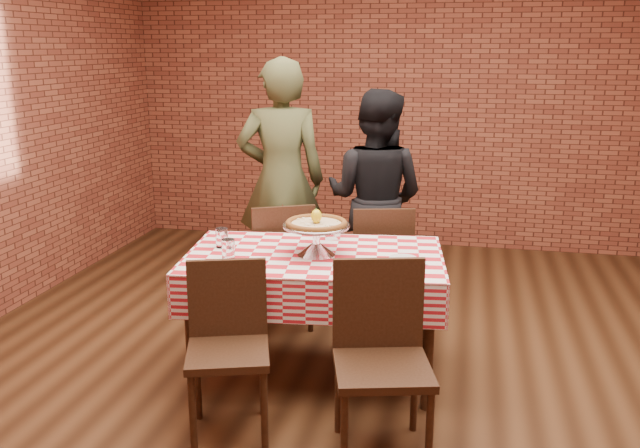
# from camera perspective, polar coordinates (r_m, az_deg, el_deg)

# --- Properties ---
(ground) EXTENTS (6.00, 6.00, 0.00)m
(ground) POSITION_cam_1_polar(r_m,az_deg,el_deg) (4.18, 3.62, -12.91)
(ground) COLOR black
(ground) RESTS_ON ground
(back_wall) EXTENTS (5.50, 0.00, 5.50)m
(back_wall) POSITION_cam_1_polar(r_m,az_deg,el_deg) (6.70, 7.78, 10.42)
(back_wall) COLOR brown
(back_wall) RESTS_ON ground
(table) EXTENTS (1.56, 1.04, 0.75)m
(table) POSITION_cam_1_polar(r_m,az_deg,el_deg) (4.11, -0.47, -7.63)
(table) COLOR #362114
(table) RESTS_ON ground
(tablecloth) EXTENTS (1.60, 1.08, 0.25)m
(tablecloth) POSITION_cam_1_polar(r_m,az_deg,el_deg) (4.01, -0.48, -4.24)
(tablecloth) COLOR red
(tablecloth) RESTS_ON table
(pizza_stand) EXTENTS (0.40, 0.40, 0.18)m
(pizza_stand) POSITION_cam_1_polar(r_m,az_deg,el_deg) (3.94, -0.31, -1.32)
(pizza_stand) COLOR silver
(pizza_stand) RESTS_ON tablecloth
(pizza) EXTENTS (0.36, 0.36, 0.03)m
(pizza) POSITION_cam_1_polar(r_m,az_deg,el_deg) (3.92, -0.31, -0.00)
(pizza) COLOR #C7B58C
(pizza) RESTS_ON pizza_stand
(lemon) EXTENTS (0.06, 0.06, 0.08)m
(lemon) POSITION_cam_1_polar(r_m,az_deg,el_deg) (3.91, -0.31, 0.65)
(lemon) COLOR yellow
(lemon) RESTS_ON pizza
(water_glass_left) EXTENTS (0.08, 0.08, 0.12)m
(water_glass_left) POSITION_cam_1_polar(r_m,az_deg,el_deg) (3.90, -7.65, -2.11)
(water_glass_left) COLOR white
(water_glass_left) RESTS_ON tablecloth
(water_glass_right) EXTENTS (0.08, 0.08, 0.12)m
(water_glass_right) POSITION_cam_1_polar(r_m,az_deg,el_deg) (4.13, -8.18, -1.14)
(water_glass_right) COLOR white
(water_glass_right) RESTS_ON tablecloth
(side_plate) EXTENTS (0.18, 0.18, 0.01)m
(side_plate) POSITION_cam_1_polar(r_m,az_deg,el_deg) (3.90, 6.94, -2.89)
(side_plate) COLOR white
(side_plate) RESTS_ON tablecloth
(sweetener_packet_a) EXTENTS (0.06, 0.05, 0.00)m
(sweetener_packet_a) POSITION_cam_1_polar(r_m,az_deg,el_deg) (3.79, 7.50, -3.50)
(sweetener_packet_a) COLOR white
(sweetener_packet_a) RESTS_ON tablecloth
(sweetener_packet_b) EXTENTS (0.05, 0.04, 0.00)m
(sweetener_packet_b) POSITION_cam_1_polar(r_m,az_deg,el_deg) (3.84, 8.59, -3.29)
(sweetener_packet_b) COLOR white
(sweetener_packet_b) RESTS_ON tablecloth
(condiment_caddy) EXTENTS (0.11, 0.10, 0.13)m
(condiment_caddy) POSITION_cam_1_polar(r_m,az_deg,el_deg) (4.27, 1.03, -0.39)
(condiment_caddy) COLOR silver
(condiment_caddy) RESTS_ON tablecloth
(chair_near_left) EXTENTS (0.51, 0.51, 0.88)m
(chair_near_left) POSITION_cam_1_polar(r_m,az_deg,el_deg) (3.49, -7.67, -10.76)
(chair_near_left) COLOR #362114
(chair_near_left) RESTS_ON ground
(chair_near_right) EXTENTS (0.55, 0.55, 0.93)m
(chair_near_right) POSITION_cam_1_polar(r_m,az_deg,el_deg) (3.32, 5.23, -11.65)
(chair_near_right) COLOR #362114
(chair_near_right) RESTS_ON ground
(chair_far_left) EXTENTS (0.57, 0.57, 0.91)m
(chair_far_left) POSITION_cam_1_polar(r_m,az_deg,el_deg) (4.80, -3.43, -3.29)
(chair_far_left) COLOR #362114
(chair_far_left) RESTS_ON ground
(chair_far_right) EXTENTS (0.50, 0.50, 0.89)m
(chair_far_right) POSITION_cam_1_polar(r_m,az_deg,el_deg) (4.81, 4.97, -3.39)
(chair_far_right) COLOR #362114
(chair_far_right) RESTS_ON ground
(diner_olive) EXTENTS (0.77, 0.60, 1.86)m
(diner_olive) POSITION_cam_1_polar(r_m,az_deg,el_deg) (5.27, -3.24, 3.65)
(diner_olive) COLOR #434627
(diner_olive) RESTS_ON ground
(diner_black) EXTENTS (0.91, 0.78, 1.63)m
(diner_black) POSITION_cam_1_polar(r_m,az_deg,el_deg) (5.18, 4.60, 2.16)
(diner_black) COLOR black
(diner_black) RESTS_ON ground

